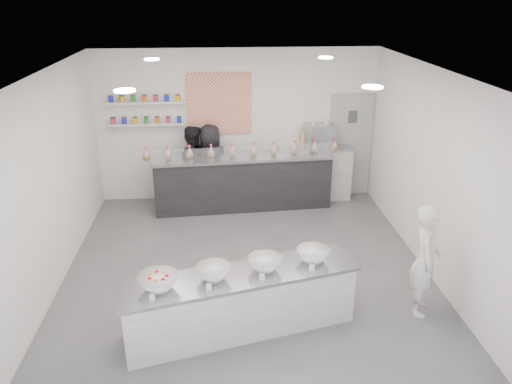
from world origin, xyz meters
TOP-DOWN VIEW (x-y plane):
  - floor at (0.00, 0.00)m, footprint 6.00×6.00m
  - ceiling at (0.00, 0.00)m, footprint 6.00×6.00m
  - back_wall at (0.00, 3.00)m, footprint 5.50×0.00m
  - left_wall at (-2.75, 0.00)m, footprint 0.00×6.00m
  - right_wall at (2.75, 0.00)m, footprint 0.00×6.00m
  - back_door at (2.30, 2.97)m, footprint 0.88×0.04m
  - pattern_panel at (-0.35, 2.98)m, footprint 1.25×0.03m
  - jar_shelf_lower at (-1.75, 2.90)m, footprint 1.45×0.22m
  - jar_shelf_upper at (-1.75, 2.90)m, footprint 1.45×0.22m
  - preserve_jars at (-1.75, 2.88)m, footprint 1.45×0.10m
  - downlight_0 at (-1.40, -1.00)m, footprint 0.24×0.24m
  - downlight_1 at (1.40, -1.00)m, footprint 0.24×0.24m
  - downlight_2 at (-1.40, 1.60)m, footprint 0.24×0.24m
  - downlight_3 at (1.40, 1.60)m, footprint 0.24×0.24m
  - prep_counter at (-0.17, -1.40)m, footprint 3.04×1.39m
  - back_bar at (0.07, 2.40)m, footprint 3.46×0.86m
  - sneeze_guard at (0.09, 2.10)m, footprint 3.37×0.25m
  - espresso_ledge at (1.55, 2.78)m, footprint 1.46×0.46m
  - espresso_machine at (1.61, 2.78)m, footprint 0.59×0.41m
  - cup_stacks at (1.33, 2.78)m, footprint 0.24×0.24m
  - prep_bowls at (-0.17, -1.40)m, footprint 2.43×1.10m
  - label_cards at (-0.30, -1.92)m, footprint 2.01×0.04m
  - cookie_bags at (0.07, 2.40)m, footprint 3.74×0.40m
  - woman_prep at (2.24, -1.19)m, footprint 0.54×0.65m
  - staff_left at (-0.91, 2.65)m, footprint 0.79×0.63m
  - staff_right at (-0.55, 2.65)m, footprint 0.93×0.76m

SIDE VIEW (x-z plane):
  - floor at x=0.00m, z-range 0.00..0.00m
  - prep_counter at x=-0.17m, z-range 0.00..0.81m
  - back_bar at x=0.07m, z-range 0.00..1.06m
  - espresso_ledge at x=1.55m, z-range 0.00..1.08m
  - woman_prep at x=2.24m, z-range 0.00..1.54m
  - staff_left at x=-0.91m, z-range 0.00..1.61m
  - staff_right at x=-0.55m, z-range 0.00..1.62m
  - label_cards at x=-0.30m, z-range 0.81..0.88m
  - prep_bowls at x=-0.17m, z-range 0.81..0.98m
  - back_door at x=2.30m, z-range 0.00..2.10m
  - cookie_bags at x=0.07m, z-range 1.06..1.32m
  - sneeze_guard at x=0.09m, z-range 1.06..1.35m
  - cup_stacks at x=1.33m, z-range 1.08..1.44m
  - espresso_machine at x=1.61m, z-range 1.08..1.53m
  - back_wall at x=0.00m, z-range -1.25..4.25m
  - left_wall at x=-2.75m, z-range -1.50..4.50m
  - right_wall at x=2.75m, z-range -1.50..4.50m
  - jar_shelf_lower at x=-1.75m, z-range 1.58..1.62m
  - preserve_jars at x=-1.75m, z-range 1.60..2.16m
  - pattern_panel at x=-0.35m, z-range 1.35..2.55m
  - jar_shelf_upper at x=-1.75m, z-range 2.00..2.04m
  - downlight_0 at x=-1.40m, z-range 2.97..2.99m
  - downlight_1 at x=1.40m, z-range 2.97..2.99m
  - downlight_2 at x=-1.40m, z-range 2.97..2.99m
  - downlight_3 at x=1.40m, z-range 2.97..2.99m
  - ceiling at x=0.00m, z-range 3.00..3.00m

